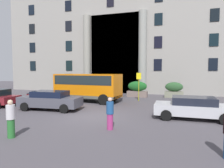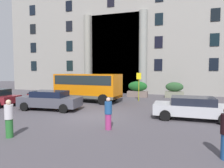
{
  "view_description": "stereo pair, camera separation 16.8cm",
  "coord_description": "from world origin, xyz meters",
  "px_view_note": "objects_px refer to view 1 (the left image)",
  "views": [
    {
      "loc": [
        4.88,
        -11.29,
        2.88
      ],
      "look_at": [
        -0.71,
        6.48,
        1.61
      ],
      "focal_mm": 31.72,
      "sensor_mm": 36.0,
      "label": 1
    },
    {
      "loc": [
        5.04,
        -11.24,
        2.88
      ],
      "look_at": [
        -0.71,
        6.48,
        1.61
      ],
      "focal_mm": 31.72,
      "sensor_mm": 36.0,
      "label": 2
    }
  ],
  "objects_px": {
    "hedge_planter_entrance_right": "(137,89)",
    "pedestrian_woman_dark_dress": "(11,119)",
    "hedge_planter_east": "(109,90)",
    "parked_coupe_end": "(193,107)",
    "hedge_planter_entrance_left": "(60,89)",
    "motorcycle_far_end": "(31,97)",
    "motorcycle_near_kerb": "(56,99)",
    "bus_stop_sign": "(139,84)",
    "parked_sedan_second": "(50,100)",
    "pedestrian_man_red_shirt": "(110,114)",
    "orange_minibus": "(88,85)",
    "hedge_planter_far_west": "(174,90)"
  },
  "relations": [
    {
      "from": "hedge_planter_entrance_right",
      "to": "pedestrian_woman_dark_dress",
      "type": "bearing_deg",
      "value": -100.69
    },
    {
      "from": "hedge_planter_east",
      "to": "parked_coupe_end",
      "type": "height_order",
      "value": "hedge_planter_east"
    },
    {
      "from": "hedge_planter_entrance_left",
      "to": "pedestrian_woman_dark_dress",
      "type": "height_order",
      "value": "pedestrian_woman_dark_dress"
    },
    {
      "from": "hedge_planter_east",
      "to": "motorcycle_far_end",
      "type": "distance_m",
      "value": 8.61
    },
    {
      "from": "hedge_planter_entrance_left",
      "to": "hedge_planter_entrance_right",
      "type": "bearing_deg",
      "value": -0.82
    },
    {
      "from": "motorcycle_near_kerb",
      "to": "pedestrian_woman_dark_dress",
      "type": "xyz_separation_m",
      "value": [
        2.97,
        -7.85,
        0.37
      ]
    },
    {
      "from": "bus_stop_sign",
      "to": "hedge_planter_east",
      "type": "bearing_deg",
      "value": 142.06
    },
    {
      "from": "parked_sedan_second",
      "to": "motorcycle_far_end",
      "type": "relative_size",
      "value": 2.3
    },
    {
      "from": "motorcycle_far_end",
      "to": "pedestrian_woman_dark_dress",
      "type": "distance_m",
      "value": 9.83
    },
    {
      "from": "hedge_planter_entrance_left",
      "to": "parked_sedan_second",
      "type": "relative_size",
      "value": 0.41
    },
    {
      "from": "motorcycle_far_end",
      "to": "pedestrian_man_red_shirt",
      "type": "relative_size",
      "value": 1.27
    },
    {
      "from": "hedge_planter_entrance_left",
      "to": "motorcycle_near_kerb",
      "type": "bearing_deg",
      "value": -60.71
    },
    {
      "from": "hedge_planter_east",
      "to": "motorcycle_near_kerb",
      "type": "bearing_deg",
      "value": -108.46
    },
    {
      "from": "orange_minibus",
      "to": "parked_coupe_end",
      "type": "distance_m",
      "value": 9.78
    },
    {
      "from": "parked_sedan_second",
      "to": "pedestrian_man_red_shirt",
      "type": "height_order",
      "value": "pedestrian_man_red_shirt"
    },
    {
      "from": "motorcycle_far_end",
      "to": "pedestrian_woman_dark_dress",
      "type": "relative_size",
      "value": 1.22
    },
    {
      "from": "parked_coupe_end",
      "to": "pedestrian_woman_dark_dress",
      "type": "xyz_separation_m",
      "value": [
        -7.74,
        -5.91,
        0.13
      ]
    },
    {
      "from": "parked_coupe_end",
      "to": "hedge_planter_far_west",
      "type": "bearing_deg",
      "value": 96.93
    },
    {
      "from": "hedge_planter_far_west",
      "to": "hedge_planter_east",
      "type": "height_order",
      "value": "hedge_planter_far_west"
    },
    {
      "from": "hedge_planter_far_west",
      "to": "pedestrian_woman_dark_dress",
      "type": "relative_size",
      "value": 1.16
    },
    {
      "from": "bus_stop_sign",
      "to": "hedge_planter_entrance_right",
      "type": "xyz_separation_m",
      "value": [
        -0.65,
        2.88,
        -0.82
      ]
    },
    {
      "from": "pedestrian_woman_dark_dress",
      "to": "pedestrian_man_red_shirt",
      "type": "xyz_separation_m",
      "value": [
        3.67,
        2.41,
        -0.04
      ]
    },
    {
      "from": "hedge_planter_far_west",
      "to": "parked_coupe_end",
      "type": "height_order",
      "value": "hedge_planter_far_west"
    },
    {
      "from": "hedge_planter_east",
      "to": "pedestrian_woman_dark_dress",
      "type": "bearing_deg",
      "value": -87.81
    },
    {
      "from": "hedge_planter_far_west",
      "to": "parked_coupe_end",
      "type": "xyz_separation_m",
      "value": [
        1.12,
        -9.55,
        -0.1
      ]
    },
    {
      "from": "motorcycle_near_kerb",
      "to": "hedge_planter_east",
      "type": "bearing_deg",
      "value": 56.96
    },
    {
      "from": "pedestrian_man_red_shirt",
      "to": "parked_sedan_second",
      "type": "bearing_deg",
      "value": -67.68
    },
    {
      "from": "hedge_planter_entrance_right",
      "to": "pedestrian_man_red_shirt",
      "type": "xyz_separation_m",
      "value": [
        0.88,
        -12.36,
        -0.04
      ]
    },
    {
      "from": "parked_coupe_end",
      "to": "pedestrian_man_red_shirt",
      "type": "height_order",
      "value": "pedestrian_man_red_shirt"
    },
    {
      "from": "orange_minibus",
      "to": "hedge_planter_entrance_right",
      "type": "distance_m",
      "value": 6.03
    },
    {
      "from": "bus_stop_sign",
      "to": "motorcycle_far_end",
      "type": "xyz_separation_m",
      "value": [
        -9.07,
        -3.84,
        -1.19
      ]
    },
    {
      "from": "hedge_planter_east",
      "to": "pedestrian_man_red_shirt",
      "type": "bearing_deg",
      "value": -71.4
    },
    {
      "from": "motorcycle_far_end",
      "to": "pedestrian_man_red_shirt",
      "type": "height_order",
      "value": "pedestrian_man_red_shirt"
    },
    {
      "from": "hedge_planter_entrance_right",
      "to": "pedestrian_woman_dark_dress",
      "type": "distance_m",
      "value": 15.03
    },
    {
      "from": "motorcycle_near_kerb",
      "to": "hedge_planter_entrance_right",
      "type": "bearing_deg",
      "value": 35.67
    },
    {
      "from": "hedge_planter_entrance_right",
      "to": "parked_sedan_second",
      "type": "distance_m",
      "value": 10.24
    },
    {
      "from": "hedge_planter_east",
      "to": "motorcycle_far_end",
      "type": "bearing_deg",
      "value": -125.95
    },
    {
      "from": "orange_minibus",
      "to": "hedge_planter_far_west",
      "type": "relative_size",
      "value": 3.27
    },
    {
      "from": "hedge_planter_entrance_right",
      "to": "motorcycle_near_kerb",
      "type": "bearing_deg",
      "value": -129.76
    },
    {
      "from": "bus_stop_sign",
      "to": "parked_sedan_second",
      "type": "relative_size",
      "value": 0.58
    },
    {
      "from": "hedge_planter_far_west",
      "to": "motorcycle_near_kerb",
      "type": "relative_size",
      "value": 0.98
    },
    {
      "from": "pedestrian_woman_dark_dress",
      "to": "pedestrian_man_red_shirt",
      "type": "relative_size",
      "value": 1.04
    },
    {
      "from": "orange_minibus",
      "to": "motorcycle_far_end",
      "type": "distance_m",
      "value": 5.18
    },
    {
      "from": "hedge_planter_east",
      "to": "parked_coupe_end",
      "type": "relative_size",
      "value": 0.43
    },
    {
      "from": "motorcycle_near_kerb",
      "to": "bus_stop_sign",
      "type": "bearing_deg",
      "value": 17.65
    },
    {
      "from": "parked_coupe_end",
      "to": "motorcycle_far_end",
      "type": "distance_m",
      "value": 13.54
    },
    {
      "from": "hedge_planter_entrance_right",
      "to": "motorcycle_far_end",
      "type": "distance_m",
      "value": 10.77
    },
    {
      "from": "pedestrian_man_red_shirt",
      "to": "motorcycle_far_end",
      "type": "bearing_deg",
      "value": -68.7
    },
    {
      "from": "bus_stop_sign",
      "to": "hedge_planter_entrance_left",
      "type": "bearing_deg",
      "value": 163.77
    },
    {
      "from": "hedge_planter_east",
      "to": "motorcycle_near_kerb",
      "type": "relative_size",
      "value": 0.99
    }
  ]
}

